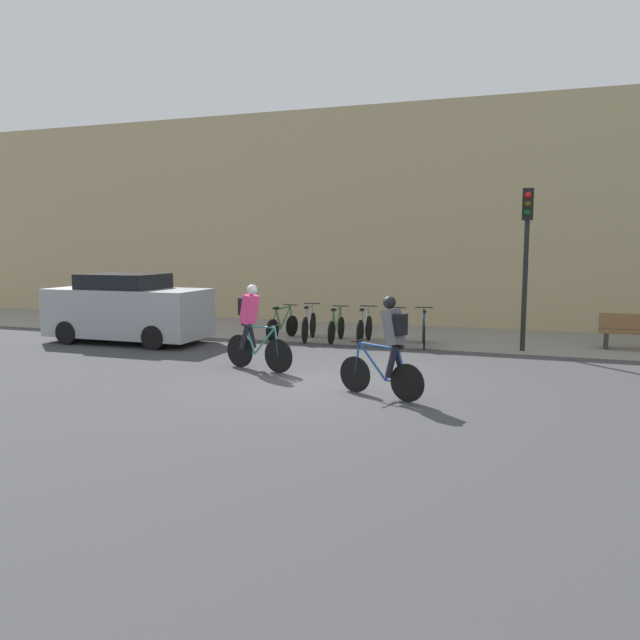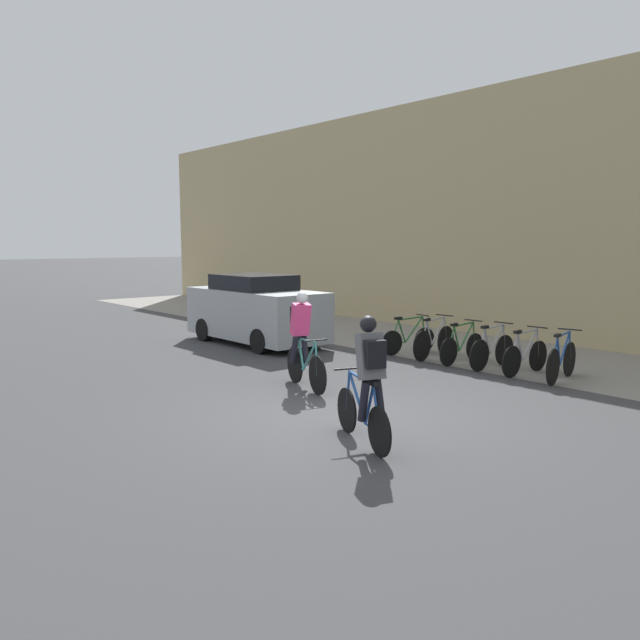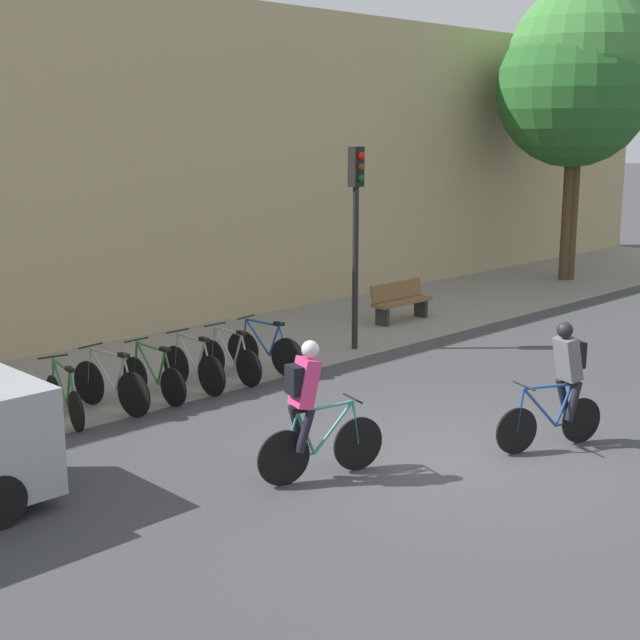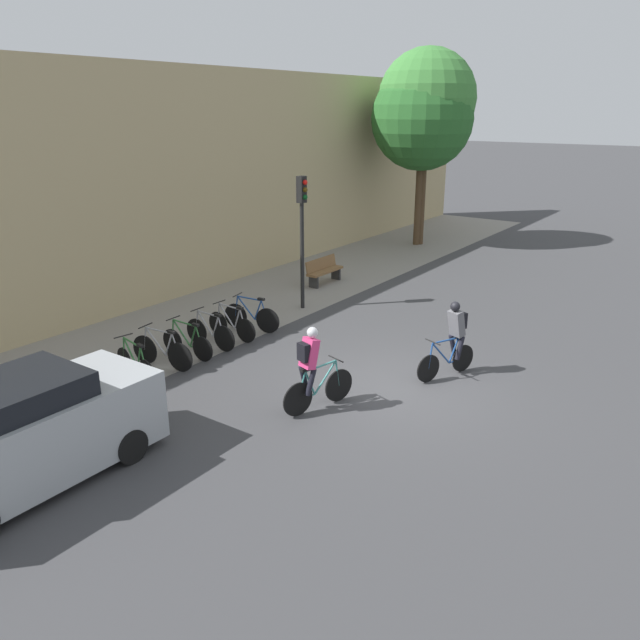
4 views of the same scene
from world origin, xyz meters
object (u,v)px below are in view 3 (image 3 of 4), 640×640
at_px(parked_bike_4, 231,359).
at_px(parked_bike_5, 265,350).
at_px(cyclist_grey, 563,380).
at_px(bench, 401,301).
at_px(parked_bike_0, 64,398).
at_px(parked_bike_3, 193,367).
at_px(traffic_light_pole, 356,212).
at_px(parked_bike_2, 154,377).
at_px(parked_bike_1, 111,385).
at_px(cyclist_pink, 310,408).

xyz_separation_m(parked_bike_4, parked_bike_5, (0.79, 0.00, 0.02)).
relative_size(cyclist_grey, bench, 1.04).
height_order(parked_bike_0, parked_bike_3, parked_bike_3).
bearing_deg(bench, traffic_light_pole, -157.76).
distance_m(parked_bike_0, parked_bike_5, 3.96).
xyz_separation_m(parked_bike_2, traffic_light_pole, (4.82, 0.07, 2.35)).
height_order(parked_bike_2, bench, parked_bike_2).
height_order(parked_bike_1, parked_bike_4, parked_bike_1).
xyz_separation_m(traffic_light_pole, bench, (2.67, 1.09, -2.26)).
distance_m(parked_bike_2, traffic_light_pole, 5.36).
height_order(parked_bike_1, bench, parked_bike_1).
distance_m(parked_bike_1, parked_bike_3, 1.58).
bearing_deg(cyclist_grey, parked_bike_0, 127.23).
bearing_deg(parked_bike_2, bench, 8.85).
bearing_deg(cyclist_grey, parked_bike_5, 93.91).
relative_size(cyclist_grey, parked_bike_4, 1.07).
distance_m(parked_bike_0, parked_bike_4, 3.17).
distance_m(parked_bike_0, parked_bike_2, 1.59).
relative_size(cyclist_grey, traffic_light_pole, 0.44).
bearing_deg(cyclist_pink, parked_bike_3, 72.46).
height_order(parked_bike_0, traffic_light_pole, traffic_light_pole).
bearing_deg(traffic_light_pole, parked_bike_2, -179.12).
bearing_deg(parked_bike_3, parked_bike_4, -0.06).
xyz_separation_m(parked_bike_5, bench, (5.11, 1.16, 0.06)).
height_order(traffic_light_pole, bench, traffic_light_pole).
bearing_deg(traffic_light_pole, parked_bike_4, -178.70).
relative_size(cyclist_grey, parked_bike_3, 1.07).
xyz_separation_m(parked_bike_1, parked_bike_3, (1.58, 0.00, -0.01)).
height_order(cyclist_grey, traffic_light_pole, traffic_light_pole).
bearing_deg(parked_bike_0, parked_bike_4, 0.02).
height_order(parked_bike_2, parked_bike_4, parked_bike_4).
bearing_deg(parked_bike_1, bench, 8.01).
height_order(parked_bike_0, parked_bike_1, parked_bike_1).
bearing_deg(cyclist_pink, parked_bike_1, 93.57).
relative_size(parked_bike_0, parked_bike_5, 0.95).
height_order(cyclist_pink, parked_bike_0, cyclist_pink).
height_order(cyclist_pink, parked_bike_5, cyclist_pink).
height_order(cyclist_grey, parked_bike_1, cyclist_grey).
distance_m(traffic_light_pole, bench, 3.66).
relative_size(cyclist_pink, parked_bike_2, 1.09).
relative_size(traffic_light_pole, bench, 2.35).
distance_m(parked_bike_0, traffic_light_pole, 6.82).
bearing_deg(parked_bike_2, parked_bike_1, 179.94).
xyz_separation_m(parked_bike_1, parked_bike_4, (2.38, -0.00, -0.02)).
bearing_deg(parked_bike_1, parked_bike_0, -179.92).
xyz_separation_m(parked_bike_2, parked_bike_3, (0.79, 0.00, 0.02)).
bearing_deg(parked_bike_5, bench, 12.83).
relative_size(cyclist_pink, parked_bike_0, 1.12).
distance_m(parked_bike_5, bench, 5.24).
distance_m(cyclist_grey, bench, 8.37).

